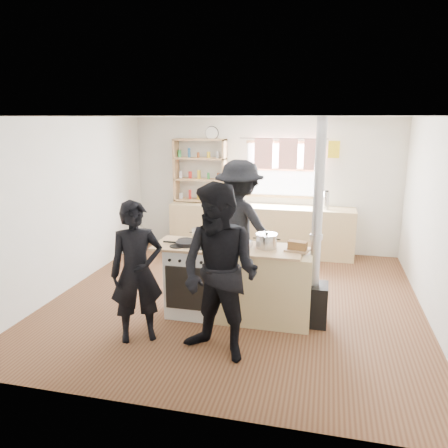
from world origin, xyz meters
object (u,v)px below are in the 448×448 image
at_px(stockpot_counter, 267,241).
at_px(flue_heater, 314,274).
at_px(cooking_island, 238,282).
at_px(roast_tray, 237,244).
at_px(stockpot_stove, 200,235).
at_px(person_near_left, 137,272).
at_px(skillet_greens, 187,243).
at_px(bread_board, 297,247).
at_px(person_far, 239,226).
at_px(thermos, 326,200).
at_px(person_near_right, 220,273).

distance_m(stockpot_counter, flue_heater, 0.70).
distance_m(cooking_island, roast_tray, 0.50).
distance_m(stockpot_stove, person_near_left, 1.11).
distance_m(skillet_greens, person_near_left, 0.83).
xyz_separation_m(bread_board, person_far, (-0.90, 0.95, -0.03)).
relative_size(cooking_island, flue_heater, 0.79).
height_order(thermos, flue_heater, flue_heater).
bearing_deg(bread_board, stockpot_stove, 172.47).
bearing_deg(person_near_right, thermos, 94.68).
relative_size(person_near_left, person_near_right, 0.87).
bearing_deg(person_near_left, thermos, 31.17).
relative_size(bread_board, flue_heater, 0.13).
distance_m(thermos, person_near_right, 3.88).
bearing_deg(roast_tray, thermos, 69.33).
xyz_separation_m(bread_board, person_near_left, (-1.71, -0.83, -0.17)).
relative_size(cooking_island, roast_tray, 5.54).
distance_m(skillet_greens, person_near_right, 1.10).
bearing_deg(person_near_left, cooking_island, 9.96).
distance_m(stockpot_counter, person_near_left, 1.60).
bearing_deg(bread_board, person_near_left, -154.25).
xyz_separation_m(stockpot_counter, person_near_left, (-1.33, -0.87, -0.21)).
relative_size(cooking_island, stockpot_stove, 8.96).
bearing_deg(cooking_island, bread_board, 0.59).
distance_m(skillet_greens, person_far, 1.13).
distance_m(stockpot_stove, flue_heater, 1.53).
height_order(flue_heater, person_near_right, flue_heater).
relative_size(bread_board, person_near_right, 0.17).
bearing_deg(flue_heater, bread_board, -176.08).
xyz_separation_m(cooking_island, skillet_greens, (-0.65, -0.08, 0.49)).
bearing_deg(skillet_greens, roast_tray, 6.49).
distance_m(cooking_island, stockpot_counter, 0.65).
distance_m(stockpot_stove, bread_board, 1.27).
xyz_separation_m(cooking_island, flue_heater, (0.93, 0.02, 0.18)).
distance_m(flue_heater, person_far, 1.49).
bearing_deg(person_near_right, stockpot_stove, 135.48).
relative_size(person_near_right, person_far, 0.98).
distance_m(roast_tray, stockpot_stove, 0.55).
distance_m(stockpot_stove, stockpot_counter, 0.89).
bearing_deg(cooking_island, stockpot_stove, 162.27).
xyz_separation_m(thermos, person_near_left, (-2.02, -3.59, -0.25)).
bearing_deg(thermos, roast_tray, -110.67).
distance_m(thermos, cooking_island, 3.01).
relative_size(roast_tray, stockpot_counter, 1.34).
xyz_separation_m(thermos, stockpot_stove, (-1.57, -2.60, -0.05)).
bearing_deg(cooking_island, person_near_left, -140.57).
distance_m(person_near_left, person_far, 1.96).
relative_size(thermos, person_far, 0.16).
height_order(person_near_right, person_far, person_far).
height_order(stockpot_stove, person_near_right, person_near_right).
bearing_deg(stockpot_stove, person_near_right, -64.53).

